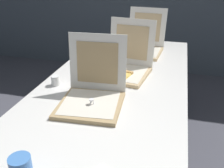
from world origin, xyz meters
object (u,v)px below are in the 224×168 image
table (115,88)px  pizza_box_back (142,46)px  cup_white_near_center (56,81)px  pizza_box_middle (125,66)px  cup_white_far (96,56)px  pizza_box_front (92,95)px

table → pizza_box_back: pizza_box_back is taller
table → cup_white_near_center: bearing=-158.0°
pizza_box_middle → cup_white_far: bearing=150.8°
table → pizza_box_middle: size_ratio=5.14×
table → cup_white_near_center: size_ratio=33.35×
pizza_box_back → pizza_box_front: bearing=-93.1°
pizza_box_front → cup_white_far: 0.70m
pizza_box_front → pizza_box_middle: bearing=75.5°
cup_white_far → pizza_box_middle: bearing=-37.0°
table → pizza_box_middle: 0.19m
cup_white_near_center → pizza_box_front: bearing=-28.1°
pizza_box_front → cup_white_far: (-0.19, 0.67, -0.02)m
pizza_box_front → cup_white_near_center: pizza_box_front is taller
pizza_box_middle → pizza_box_back: pizza_box_middle is taller
cup_white_near_center → cup_white_far: (0.11, 0.51, 0.00)m
pizza_box_middle → cup_white_near_center: (-0.38, -0.30, -0.02)m
pizza_box_back → cup_white_far: bearing=-131.7°
pizza_box_middle → pizza_box_front: bearing=-92.6°
pizza_box_back → cup_white_far: 0.45m
pizza_box_front → pizza_box_middle: same height
cup_white_far → pizza_box_front: bearing=-74.0°
table → pizza_box_middle: bearing=79.4°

